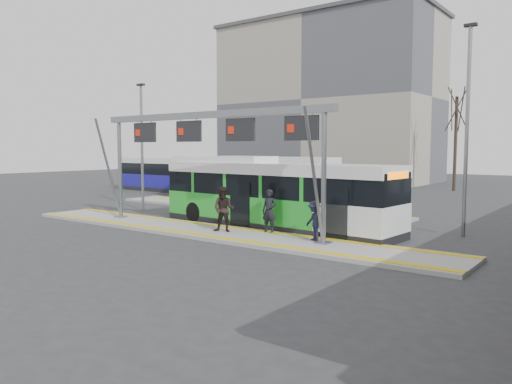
# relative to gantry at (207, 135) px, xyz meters

# --- Properties ---
(ground) EXTENTS (120.00, 120.00, 0.00)m
(ground) POSITION_rel_gantry_xyz_m (0.35, -0.25, -4.30)
(ground) COLOR #2D2D30
(ground) RESTS_ON ground
(platform_main) EXTENTS (22.00, 3.00, 0.15)m
(platform_main) POSITION_rel_gantry_xyz_m (0.35, -0.25, -4.22)
(platform_main) COLOR gray
(platform_main) RESTS_ON ground
(platform_second) EXTENTS (20.00, 3.00, 0.15)m
(platform_second) POSITION_rel_gantry_xyz_m (-3.65, 7.75, -4.22)
(platform_second) COLOR gray
(platform_second) RESTS_ON ground
(tactile_main) EXTENTS (22.00, 2.65, 0.02)m
(tactile_main) POSITION_rel_gantry_xyz_m (0.35, -0.25, -4.14)
(tactile_main) COLOR gold
(tactile_main) RESTS_ON platform_main
(tactile_second) EXTENTS (20.00, 0.35, 0.02)m
(tactile_second) POSITION_rel_gantry_xyz_m (-3.65, 8.90, -4.14)
(tactile_second) COLOR gold
(tactile_second) RESTS_ON platform_second
(gantry) EXTENTS (13.00, 1.68, 5.20)m
(gantry) POSITION_rel_gantry_xyz_m (0.00, 0.00, 0.00)
(gantry) COLOR slate
(gantry) RESTS_ON platform_main
(apartment_block) EXTENTS (24.50, 12.50, 18.40)m
(apartment_block) POSITION_rel_gantry_xyz_m (-13.65, 35.75, 4.91)
(apartment_block) COLOR gray
(apartment_block) RESTS_ON ground
(hero_bus) EXTENTS (12.33, 3.43, 3.35)m
(hero_bus) POSITION_rel_gantry_xyz_m (1.74, 2.69, -2.77)
(hero_bus) COLOR black
(hero_bus) RESTS_ON ground
(bg_bus_green) EXTENTS (12.66, 2.72, 3.16)m
(bg_bus_green) POSITION_rel_gantry_xyz_m (-6.06, 10.96, -2.74)
(bg_bus_green) COLOR black
(bg_bus_green) RESTS_ON ground
(bg_bus_blue) EXTENTS (11.20, 2.55, 2.92)m
(bg_bus_blue) POSITION_rel_gantry_xyz_m (-17.00, 13.77, -2.86)
(bg_bus_blue) COLOR black
(bg_bus_blue) RESTS_ON ground
(passenger_a) EXTENTS (0.70, 0.48, 1.84)m
(passenger_a) POSITION_rel_gantry_xyz_m (2.78, 0.85, -3.23)
(passenger_a) COLOR black
(passenger_a) RESTS_ON platform_main
(passenger_b) EXTENTS (1.15, 1.04, 1.95)m
(passenger_b) POSITION_rel_gantry_xyz_m (1.15, -0.22, -3.17)
(passenger_b) COLOR black
(passenger_b) RESTS_ON platform_main
(passenger_c) EXTENTS (1.15, 0.96, 1.55)m
(passenger_c) POSITION_rel_gantry_xyz_m (5.28, 0.37, -3.38)
(passenger_c) COLOR #1B1B30
(passenger_c) RESTS_ON platform_main
(tree_left) EXTENTS (1.40, 1.40, 9.37)m
(tree_left) POSITION_rel_gantry_xyz_m (-3.70, 31.82, 2.81)
(tree_left) COLOR #382B21
(tree_left) RESTS_ON ground
(tree_mid) EXTENTS (1.40, 1.40, 9.31)m
(tree_mid) POSITION_rel_gantry_xyz_m (2.62, 29.13, 2.76)
(tree_mid) COLOR #382B21
(tree_mid) RESTS_ON ground
(tree_far) EXTENTS (1.40, 1.40, 7.35)m
(tree_far) POSITION_rel_gantry_xyz_m (-19.96, 31.96, 1.27)
(tree_far) COLOR #382B21
(tree_far) RESTS_ON ground
(lamp_west) EXTENTS (0.50, 0.25, 7.53)m
(lamp_west) POSITION_rel_gantry_xyz_m (-8.38, 3.41, -0.29)
(lamp_west) COLOR slate
(lamp_west) RESTS_ON ground
(lamp_east) EXTENTS (0.50, 0.25, 8.80)m
(lamp_east) POSITION_rel_gantry_xyz_m (9.48, 5.57, 0.34)
(lamp_east) COLOR slate
(lamp_east) RESTS_ON ground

